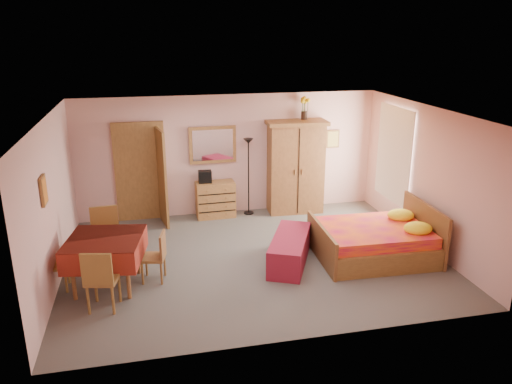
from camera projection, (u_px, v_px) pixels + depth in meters
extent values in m
plane|color=#66605A|center=(254.00, 259.00, 8.88)|extent=(6.50, 6.50, 0.00)
plane|color=brown|center=(254.00, 113.00, 8.07)|extent=(6.50, 6.50, 0.00)
cube|color=#DBA69F|center=(229.00, 155.00, 10.80)|extent=(6.50, 0.10, 2.60)
cube|color=#DBA69F|center=(297.00, 250.00, 6.16)|extent=(6.50, 0.10, 2.60)
cube|color=#DBA69F|center=(52.00, 203.00, 7.80)|extent=(0.10, 5.00, 2.60)
cube|color=#DBA69F|center=(427.00, 178.00, 9.15)|extent=(0.10, 5.00, 2.60)
cube|color=#9E6B35|center=(141.00, 173.00, 10.46)|extent=(1.06, 0.12, 2.15)
cube|color=white|center=(394.00, 154.00, 10.21)|extent=(0.08, 1.40, 1.95)
cube|color=orange|center=(44.00, 190.00, 7.13)|extent=(0.04, 0.32, 0.42)
cube|color=#D8BF59|center=(333.00, 139.00, 11.18)|extent=(0.30, 0.04, 0.40)
cube|color=#AC723A|center=(216.00, 200.00, 10.77)|extent=(0.84, 0.44, 0.78)
cube|color=silver|center=(213.00, 145.00, 10.60)|extent=(1.01, 0.09, 0.79)
cube|color=black|center=(205.00, 177.00, 10.60)|extent=(0.28, 0.21, 0.26)
cube|color=black|center=(249.00, 177.00, 10.80)|extent=(0.27, 0.27, 1.69)
cube|color=brown|center=(295.00, 167.00, 10.92)|extent=(1.33, 0.73, 2.04)
cube|color=yellow|center=(304.00, 108.00, 10.67)|extent=(0.21, 0.21, 0.49)
cube|color=#C11241|center=(374.00, 232.00, 8.83)|extent=(2.08, 1.66, 0.94)
cube|color=maroon|center=(290.00, 250.00, 8.66)|extent=(1.13, 1.59, 0.50)
cube|color=maroon|center=(107.00, 262.00, 7.83)|extent=(1.30, 1.30, 0.82)
cube|color=olive|center=(103.00, 278.00, 7.18)|extent=(0.52, 0.52, 0.96)
cube|color=olive|center=(106.00, 239.00, 8.46)|extent=(0.50, 0.50, 1.02)
cube|color=#A87B39|center=(55.00, 265.00, 7.73)|extent=(0.39, 0.39, 0.84)
cube|color=olive|center=(153.00, 257.00, 8.01)|extent=(0.45, 0.45, 0.82)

